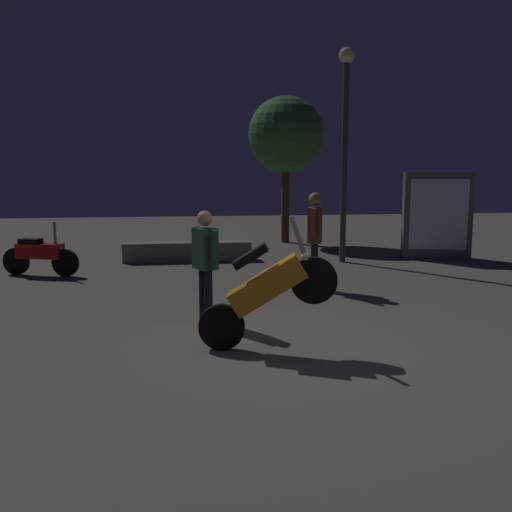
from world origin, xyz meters
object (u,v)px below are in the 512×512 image
at_px(streetlamp_near, 345,128).
at_px(kiosk_billboard, 437,215).
at_px(motorcycle_orange_foreground, 267,290).
at_px(person_bystander_far, 315,231).
at_px(person_rider_beside, 205,257).
at_px(motorcycle_red_parked_left, 40,254).

height_order(streetlamp_near, kiosk_billboard, streetlamp_near).
height_order(motorcycle_orange_foreground, streetlamp_near, streetlamp_near).
bearing_deg(person_bystander_far, motorcycle_orange_foreground, -94.53).
bearing_deg(streetlamp_near, person_rider_beside, -124.85).
distance_m(motorcycle_red_parked_left, streetlamp_near, 7.21).
bearing_deg(kiosk_billboard, person_rider_beside, 57.24).
bearing_deg(motorcycle_orange_foreground, streetlamp_near, 76.10).
xyz_separation_m(motorcycle_orange_foreground, person_bystander_far, (1.41, 3.43, 0.31)).
bearing_deg(person_rider_beside, kiosk_billboard, 16.58).
bearing_deg(motorcycle_orange_foreground, kiosk_billboard, 61.42).
xyz_separation_m(person_bystander_far, kiosk_billboard, (3.78, 3.12, -0.00)).
xyz_separation_m(person_rider_beside, kiosk_billboard, (5.85, 5.16, 0.11)).
relative_size(person_bystander_far, kiosk_billboard, 0.84).
bearing_deg(streetlamp_near, motorcycle_orange_foreground, -113.71).
height_order(motorcycle_red_parked_left, person_bystander_far, person_bystander_far).
relative_size(streetlamp_near, kiosk_billboard, 2.32).
xyz_separation_m(person_rider_beside, person_bystander_far, (2.07, 2.04, 0.11)).
bearing_deg(motorcycle_red_parked_left, person_rider_beside, -33.77).
bearing_deg(person_rider_beside, person_bystander_far, 19.78).
bearing_deg(person_rider_beside, streetlamp_near, 30.32).
xyz_separation_m(motorcycle_red_parked_left, person_rider_beside, (3.18, -4.08, 0.51)).
relative_size(person_bystander_far, streetlamp_near, 0.36).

